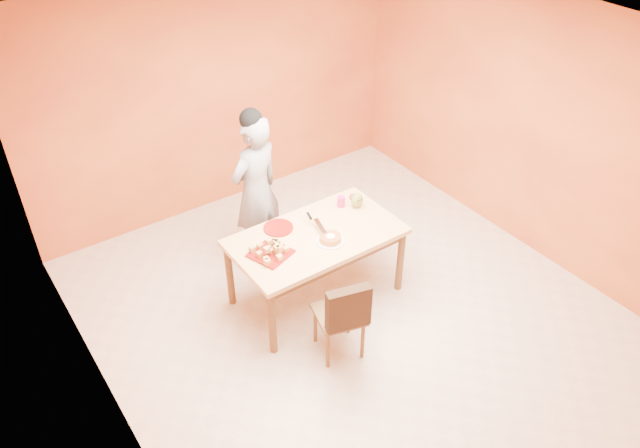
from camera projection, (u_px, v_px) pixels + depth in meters
floor at (351, 313)px, 6.07m from camera, size 5.00×5.00×0.00m
ceiling at (362, 41)px, 4.47m from camera, size 5.00×5.00×0.00m
wall_back at (218, 95)px, 6.92m from camera, size 4.50×0.00×4.50m
wall_left at (94, 303)px, 4.23m from camera, size 0.00×5.00×5.00m
wall_right at (532, 127)px, 6.31m from camera, size 0.00×5.00×5.00m
dining_table at (316, 243)px, 5.88m from camera, size 1.60×0.90×0.76m
dining_chair at (341, 314)px, 5.41m from camera, size 0.50×0.56×0.88m
pastry_pile at (270, 249)px, 5.55m from camera, size 0.29×0.29×0.10m
person at (256, 191)px, 6.30m from camera, size 0.68×0.53×1.66m
pastry_platter at (271, 254)px, 5.58m from camera, size 0.41×0.41×0.02m
red_dinner_plate at (278, 228)px, 5.90m from camera, size 0.32×0.32×0.02m
white_cake_plate at (330, 241)px, 5.74m from camera, size 0.30×0.30×0.01m
sponge_cake at (330, 238)px, 5.72m from camera, size 0.23×0.23×0.05m
cake_server at (320, 226)px, 5.83m from camera, size 0.11×0.25×0.01m
egg_ornament at (357, 201)px, 6.15m from camera, size 0.15×0.14×0.16m
magenta_glass at (341, 202)px, 6.17m from camera, size 0.09×0.09×0.11m
checker_tin at (354, 197)px, 6.31m from camera, size 0.12×0.12×0.03m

